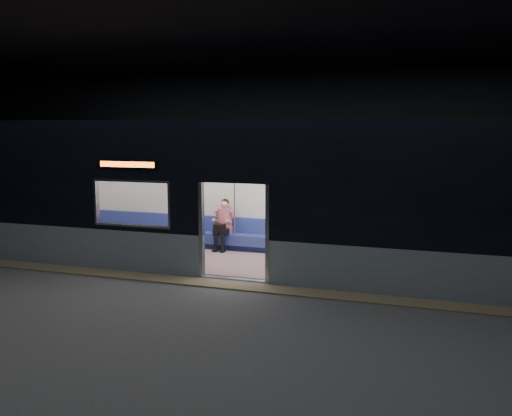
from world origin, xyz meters
The scene contains 7 objects.
station_floor centered at (0.00, 0.00, -0.01)m, with size 24.00×14.00×0.01m, color #47494C.
station_envelope centered at (0.00, 0.00, 3.66)m, with size 24.00×14.00×5.00m.
tactile_strip centered at (0.00, 0.55, 0.01)m, with size 22.80×0.50×0.03m, color #8C7F59.
metro_car centered at (0.00, 2.54, 1.85)m, with size 18.00×3.04×3.35m.
passenger centered at (-1.22, 3.55, 0.78)m, with size 0.39×0.66×1.32m.
handbag centered at (-1.26, 3.34, 0.67)m, with size 0.26×0.23×0.13m, color black.
transit_map centered at (3.59, 3.85, 1.51)m, with size 1.11×0.03×0.72m, color white.
Camera 1 is at (3.92, -9.36, 3.16)m, focal length 38.00 mm.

